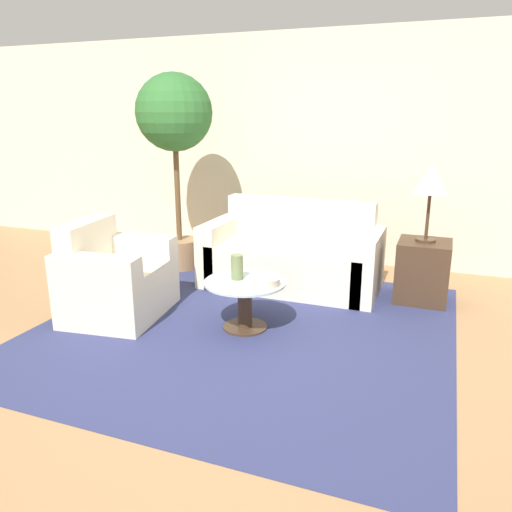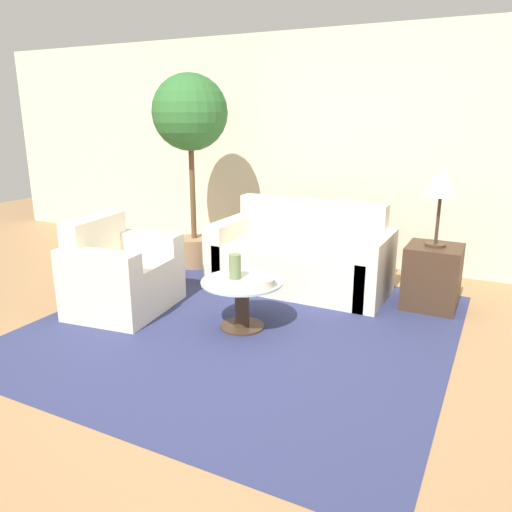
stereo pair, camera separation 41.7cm
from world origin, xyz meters
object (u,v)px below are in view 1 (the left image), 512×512
object	(u,v)px
sofa_main	(293,258)
armchair	(113,282)
table_lamp	(431,182)
vase	(237,267)
bowl	(267,282)
potted_plant	(175,127)
coffee_table	(245,298)

from	to	relation	value
sofa_main	armchair	world-z (taller)	sofa_main
armchair	table_lamp	size ratio (longest dim) A/B	1.44
vase	table_lamp	bearing A→B (deg)	39.87
table_lamp	bowl	xyz separation A→B (m)	(-1.11, -1.22, -0.68)
table_lamp	bowl	size ratio (longest dim) A/B	3.38
armchair	potted_plant	world-z (taller)	potted_plant
armchair	bowl	bearing A→B (deg)	-93.18
coffee_table	bowl	distance (m)	0.26
sofa_main	armchair	bearing A→B (deg)	-133.45
sofa_main	potted_plant	size ratio (longest dim) A/B	0.82
bowl	armchair	bearing A→B (deg)	-175.99
sofa_main	vase	xyz separation A→B (m)	(-0.13, -1.14, 0.22)
sofa_main	coffee_table	distance (m)	1.17
coffee_table	vase	size ratio (longest dim) A/B	3.27
sofa_main	table_lamp	xyz separation A→B (m)	(1.26, 0.02, 0.83)
potted_plant	sofa_main	bearing A→B (deg)	-5.46
armchair	vase	world-z (taller)	armchair
potted_plant	bowl	bearing A→B (deg)	-41.04
armchair	coffee_table	distance (m)	1.19
table_lamp	vase	world-z (taller)	table_lamp
table_lamp	vase	bearing A→B (deg)	-140.13
vase	bowl	distance (m)	0.29
coffee_table	table_lamp	distance (m)	1.96
sofa_main	coffee_table	xyz separation A→B (m)	(-0.05, -1.17, -0.03)
bowl	vase	bearing A→B (deg)	167.58
coffee_table	sofa_main	bearing A→B (deg)	87.73
sofa_main	vase	bearing A→B (deg)	-96.31
potted_plant	bowl	world-z (taller)	potted_plant
vase	bowl	bearing A→B (deg)	-12.42
coffee_table	vase	world-z (taller)	vase
sofa_main	table_lamp	distance (m)	1.51
table_lamp	bowl	bearing A→B (deg)	-132.32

